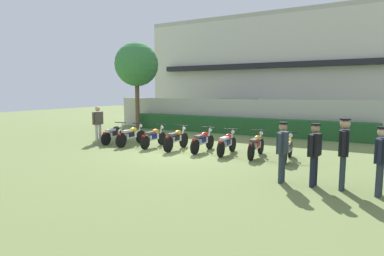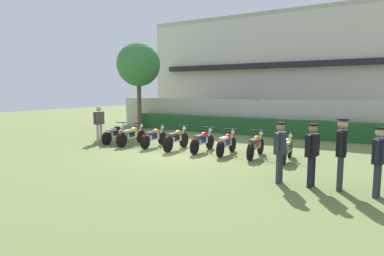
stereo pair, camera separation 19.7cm
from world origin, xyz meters
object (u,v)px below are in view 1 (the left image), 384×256
Objects in this scene: motorcycle_in_row_6 at (256,145)px; officer_2 at (344,147)px; parked_car at (235,113)px; officer_0 at (282,147)px; officer_3 at (381,156)px; tree_near_inspector at (137,65)px; motorcycle_in_row_3 at (176,139)px; motorcycle_in_row_0 at (114,134)px; motorcycle_in_row_2 at (154,137)px; motorcycle_in_row_1 at (131,135)px; motorcycle_in_row_5 at (227,143)px; inspector_person at (98,121)px; officer_1 at (315,150)px; motorcycle_in_row_7 at (288,148)px; motorcycle_in_row_4 at (203,141)px.

officer_2 is (2.99, -2.72, 0.61)m from motorcycle_in_row_6.
parked_car reaches higher than motorcycle_in_row_6.
officer_3 is at bearing 179.41° from officer_0.
parked_car is 2.51× the size of motorcycle_in_row_6.
parked_car is at bearing -63.03° from officer_0.
tree_near_inspector is 2.89× the size of motorcycle_in_row_3.
motorcycle_in_row_0 is 0.96× the size of motorcycle_in_row_2.
motorcycle_in_row_1 reaches higher than motorcycle_in_row_5.
officer_2 is at bearing -49.66° from parked_car.
officer_2 is 0.80m from officer_3.
officer_2 is (10.64, -2.56, 0.05)m from inspector_person.
tree_near_inspector is 2.93× the size of motorcycle_in_row_2.
motorcycle_in_row_2 is at bearing -91.46° from motorcycle_in_row_0.
tree_near_inspector reaches higher than officer_3.
officer_0 is at bearing 11.90° from officer_1.
motorcycle_in_row_2 is at bearing -11.79° from officer_1.
parked_car reaches higher than motorcycle_in_row_0.
parked_car is at bearing 67.39° from inspector_person.
officer_2 reaches higher than motorcycle_in_row_1.
inspector_person is at bearing -104.12° from parked_car.
tree_near_inspector is 3.38× the size of officer_1.
motorcycle_in_row_7 is at bearing -50.61° from parked_car.
inspector_person reaches higher than officer_3.
tree_near_inspector reaches higher than motorcycle_in_row_6.
officer_2 is at bearing -13.51° from inspector_person.
inspector_person reaches higher than officer_0.
motorcycle_in_row_3 reaches higher than motorcycle_in_row_4.
motorcycle_in_row_6 is at bearing 84.87° from motorcycle_in_row_7.
motorcycle_in_row_0 is at bearing 2.26° from inspector_person.
motorcycle_in_row_7 reaches higher than motorcycle_in_row_0.
parked_car reaches higher than motorcycle_in_row_5.
motorcycle_in_row_1 is 1.19× the size of officer_3.
motorcycle_in_row_0 is 0.95× the size of motorcycle_in_row_6.
tree_near_inspector is 12.09m from motorcycle_in_row_7.
motorcycle_in_row_7 is at bearing -90.71° from motorcycle_in_row_2.
officer_2 is (12.27, -7.65, -2.99)m from tree_near_inspector.
officer_3 reaches higher than officer_1.
parked_car is 2.79× the size of inspector_person.
motorcycle_in_row_2 is at bearing 89.72° from motorcycle_in_row_5.
inspector_person is (-5.46, -0.17, 0.56)m from motorcycle_in_row_4.
officer_1 is (2.33, -2.76, 0.50)m from motorcycle_in_row_6.
motorcycle_in_row_7 is (4.46, 0.12, -0.01)m from motorcycle_in_row_3.
motorcycle_in_row_3 is 4.46m from motorcycle_in_row_7.
motorcycle_in_row_6 is at bearing -60.18° from officer_0.
motorcycle_in_row_6 is 3.65m from officer_1.
officer_3 is (7.78, -11.41, 0.01)m from parked_car.
motorcycle_in_row_7 is at bearing 0.82° from inspector_person.
motorcycle_in_row_2 is at bearing -8.76° from officer_3.
motorcycle_in_row_1 is at bearing -17.26° from officer_2.
motorcycle_in_row_1 is at bearing 90.71° from motorcycle_in_row_6.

